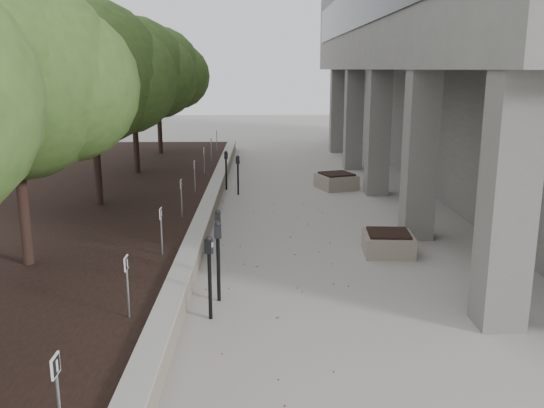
{
  "coord_description": "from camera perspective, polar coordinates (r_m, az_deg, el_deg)",
  "views": [
    {
      "loc": [
        -0.38,
        -7.57,
        4.01
      ],
      "look_at": [
        -0.11,
        5.92,
        0.86
      ],
      "focal_mm": 38.26,
      "sensor_mm": 36.0,
      "label": 1
    }
  ],
  "objects": [
    {
      "name": "parking_sign_8",
      "position": [
        26.33,
        -5.46,
        6.23
      ],
      "size": [
        0.04,
        0.22,
        0.96
      ],
      "primitive_type": null,
      "color": "black",
      "rests_on": "planting_bed"
    },
    {
      "name": "parking_sign_6",
      "position": [
        20.4,
        -6.68,
        4.21
      ],
      "size": [
        0.04,
        0.22,
        0.96
      ],
      "primitive_type": null,
      "color": "black",
      "rests_on": "planting_bed"
    },
    {
      "name": "parking_meter_2",
      "position": [
        10.21,
        -5.31,
        -5.64
      ],
      "size": [
        0.16,
        0.12,
        1.46
      ],
      "primitive_type": null,
      "rotation": [
        0.0,
        0.0,
        0.15
      ],
      "color": "black",
      "rests_on": "ground"
    },
    {
      "name": "berry_scatter",
      "position": [
        13.19,
        0.13,
        -4.52
      ],
      "size": [
        3.3,
        14.1,
        0.02
      ],
      "primitive_type": null,
      "color": "maroon",
      "rests_on": "ground"
    },
    {
      "name": "planter_back",
      "position": [
        20.01,
        6.35,
        2.28
      ],
      "size": [
        1.5,
        1.5,
        0.55
      ],
      "primitive_type": null,
      "rotation": [
        0.0,
        0.0,
        0.34
      ],
      "color": "gray",
      "rests_on": "ground"
    },
    {
      "name": "parking_sign_7",
      "position": [
        23.36,
        -5.99,
        5.35
      ],
      "size": [
        0.04,
        0.22,
        0.96
      ],
      "primitive_type": null,
      "color": "black",
      "rests_on": "planting_bed"
    },
    {
      "name": "parking_meter_1",
      "position": [
        9.51,
        -6.15,
        -7.23
      ],
      "size": [
        0.17,
        0.15,
        1.42
      ],
      "primitive_type": null,
      "rotation": [
        0.0,
        0.0,
        -0.38
      ],
      "color": "black",
      "rests_on": "ground"
    },
    {
      "name": "parking_meter_4",
      "position": [
        18.85,
        -3.37,
        2.84
      ],
      "size": [
        0.15,
        0.13,
        1.3
      ],
      "primitive_type": null,
      "rotation": [
        0.0,
        0.0,
        -0.29
      ],
      "color": "black",
      "rests_on": "ground"
    },
    {
      "name": "ground",
      "position": [
        8.57,
        1.6,
        -14.76
      ],
      "size": [
        90.0,
        90.0,
        0.0
      ],
      "primitive_type": "plane",
      "color": "#9D9890",
      "rests_on": "ground"
    },
    {
      "name": "parking_sign_4",
      "position": [
        14.54,
        -8.89,
        0.53
      ],
      "size": [
        0.04,
        0.22,
        0.96
      ],
      "primitive_type": null,
      "color": "black",
      "rests_on": "planting_bed"
    },
    {
      "name": "planting_bed",
      "position": [
        17.75,
        -17.87,
        0.09
      ],
      "size": [
        7.0,
        26.0,
        0.4
      ],
      "primitive_type": "cube",
      "color": "black",
      "rests_on": "ground"
    },
    {
      "name": "crabapple_tree_2",
      "position": [
        11.49,
        -23.98,
        7.57
      ],
      "size": [
        4.6,
        4.0,
        5.44
      ],
      "primitive_type": null,
      "color": "#32521F",
      "rests_on": "planting_bed"
    },
    {
      "name": "parking_sign_2",
      "position": [
        8.87,
        -14.02,
        -7.94
      ],
      "size": [
        0.04,
        0.22,
        0.96
      ],
      "primitive_type": null,
      "color": "black",
      "rests_on": "planting_bed"
    },
    {
      "name": "parking_sign_1",
      "position": [
        6.27,
        -20.26,
        -17.7
      ],
      "size": [
        0.04,
        0.22,
        0.96
      ],
      "primitive_type": null,
      "color": "black",
      "rests_on": "planting_bed"
    },
    {
      "name": "parking_meter_5",
      "position": [
        19.7,
        -4.54,
        3.32
      ],
      "size": [
        0.15,
        0.13,
        1.34
      ],
      "primitive_type": null,
      "rotation": [
        0.0,
        0.0,
        0.28
      ],
      "color": "black",
      "rests_on": "ground"
    },
    {
      "name": "crabapple_tree_5",
      "position": [
        25.96,
        -11.15,
        10.92
      ],
      "size": [
        4.6,
        4.0,
        5.44
      ],
      "primitive_type": null,
      "color": "#32521F",
      "rests_on": "planting_bed"
    },
    {
      "name": "parking_meter_3",
      "position": [
        11.49,
        -5.31,
        -3.81
      ],
      "size": [
        0.14,
        0.1,
        1.34
      ],
      "primitive_type": null,
      "rotation": [
        0.0,
        0.0,
        0.06
      ],
      "color": "black",
      "rests_on": "ground"
    },
    {
      "name": "crabapple_tree_3",
      "position": [
        16.21,
        -17.2,
        9.4
      ],
      "size": [
        4.6,
        4.0,
        5.44
      ],
      "primitive_type": null,
      "color": "#32521F",
      "rests_on": "planting_bed"
    },
    {
      "name": "parking_sign_5",
      "position": [
        17.46,
        -7.61,
        2.68
      ],
      "size": [
        0.04,
        0.22,
        0.96
      ],
      "primitive_type": null,
      "color": "black",
      "rests_on": "planting_bed"
    },
    {
      "name": "retaining_wall",
      "position": [
        17.05,
        -5.97,
        0.31
      ],
      "size": [
        0.39,
        26.0,
        0.5
      ],
      "primitive_type": null,
      "color": "gray",
      "rests_on": "ground"
    },
    {
      "name": "planter_front",
      "position": [
        13.15,
        11.35,
        -3.74
      ],
      "size": [
        1.15,
        1.15,
        0.5
      ],
      "primitive_type": null,
      "rotation": [
        0.0,
        0.0,
        -0.07
      ],
      "color": "gray",
      "rests_on": "ground"
    },
    {
      "name": "parking_sign_3",
      "position": [
        11.67,
        -10.82,
        -2.68
      ],
      "size": [
        0.04,
        0.22,
        0.96
      ],
      "primitive_type": null,
      "color": "black",
      "rests_on": "planting_bed"
    },
    {
      "name": "crabapple_tree_4",
      "position": [
        21.05,
        -13.48,
        10.35
      ],
      "size": [
        4.6,
        4.0,
        5.44
      ],
      "primitive_type": null,
      "color": "#32521F",
      "rests_on": "planting_bed"
    }
  ]
}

